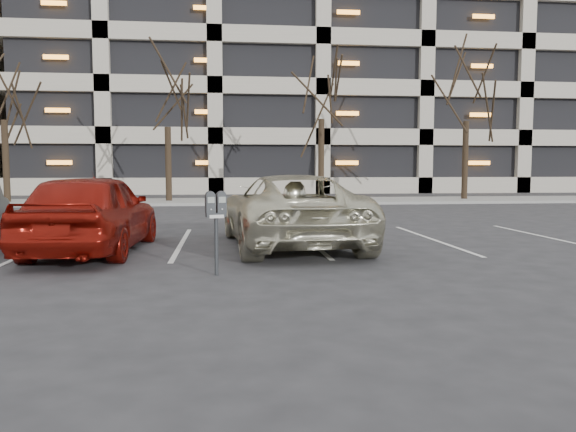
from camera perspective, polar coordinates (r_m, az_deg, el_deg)
The scene contains 11 objects.
ground at distance 10.03m, azimuth -3.70°, elevation -4.41°, with size 140.00×140.00×0.00m, color #28282B.
sidewalk at distance 25.94m, azimuth -5.38°, elevation 1.49°, with size 80.00×4.00×0.12m, color gray.
stall_lines at distance 12.33m, azimuth -10.73°, elevation -2.70°, with size 16.90×5.20×0.00m.
parking_garage at distance 46.10m, azimuth 9.68°, elevation 14.45°, with size 52.00×20.00×19.00m.
tree_a at distance 27.92m, azimuth -27.07°, elevation 13.28°, with size 3.61×3.61×8.20m.
tree_b at distance 26.30m, azimuth -12.21°, elevation 13.34°, with size 3.35×3.35×7.62m.
tree_c at distance 26.66m, azimuth 3.43°, elevation 14.81°, with size 3.77×3.77×8.56m.
tree_d at distance 28.67m, azimuth 17.78°, elevation 13.77°, with size 3.73×3.73×8.48m.
parking_meter at distance 8.51m, azimuth -7.34°, elevation 0.37°, with size 0.34×0.20×1.25m.
suv_silver at distance 11.65m, azimuth 0.23°, elevation 0.58°, with size 2.84×5.50×1.49m.
car_red at distance 11.32m, azimuth -19.27°, elevation 0.34°, with size 1.83×4.55×1.55m, color maroon.
Camera 1 is at (-0.46, -9.89, 1.64)m, focal length 35.00 mm.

